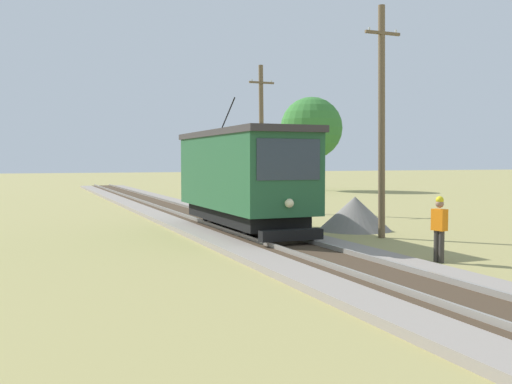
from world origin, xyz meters
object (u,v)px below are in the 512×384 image
(red_tram, at_px, (242,175))
(utility_pole_near_tram, at_px, (382,119))
(utility_pole_mid, at_px, (262,137))
(tree_left_near, at_px, (311,128))
(gravel_pile, at_px, (355,213))
(track_worker, at_px, (439,226))

(red_tram, relative_size, utility_pole_near_tram, 1.05)
(utility_pole_mid, distance_m, tree_left_near, 22.61)
(utility_pole_near_tram, height_order, gravel_pile, utility_pole_near_tram)
(gravel_pile, relative_size, track_worker, 1.60)
(utility_pole_mid, bearing_deg, red_tram, -116.59)
(red_tram, distance_m, tree_left_near, 32.31)
(red_tram, bearing_deg, track_worker, -68.51)
(red_tram, distance_m, track_worker, 7.98)
(utility_pole_mid, height_order, gravel_pile, utility_pole_mid)
(red_tram, xyz_separation_m, track_worker, (2.89, -7.34, -1.21))
(utility_pole_near_tram, distance_m, utility_pole_mid, 11.08)
(gravel_pile, bearing_deg, tree_left_near, 65.96)
(track_worker, bearing_deg, tree_left_near, -124.75)
(red_tram, relative_size, tree_left_near, 1.01)
(utility_pole_near_tram, relative_size, utility_pole_mid, 1.05)
(utility_pole_mid, bearing_deg, track_worker, -95.10)
(utility_pole_mid, xyz_separation_m, tree_left_near, (12.60, 18.69, 1.67))
(track_worker, xyz_separation_m, tree_left_near, (14.02, 34.64, 4.66))
(utility_pole_near_tram, bearing_deg, track_worker, -106.30)
(gravel_pile, bearing_deg, red_tram, 176.94)
(utility_pole_mid, height_order, tree_left_near, tree_left_near)
(red_tram, height_order, track_worker, red_tram)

